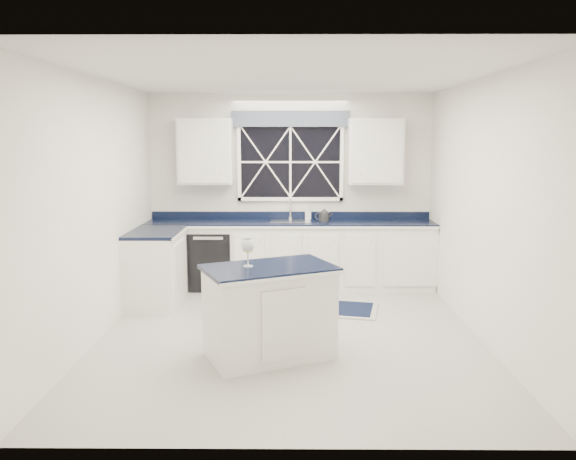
{
  "coord_description": "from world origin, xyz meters",
  "views": [
    {
      "loc": [
        0.03,
        -5.76,
        2.08
      ],
      "look_at": [
        -0.02,
        0.4,
        1.07
      ],
      "focal_mm": 35.0,
      "sensor_mm": 36.0,
      "label": 1
    }
  ],
  "objects_px": {
    "dishwasher": "(212,258)",
    "soap_bottle": "(308,213)",
    "island": "(269,312)",
    "faucet": "(290,208)",
    "wine_glass": "(248,246)",
    "kettle": "(324,215)"
  },
  "relations": [
    {
      "from": "island",
      "to": "kettle",
      "type": "xyz_separation_m",
      "value": [
        0.66,
        2.58,
        0.57
      ]
    },
    {
      "from": "faucet",
      "to": "dishwasher",
      "type": "bearing_deg",
      "value": -169.98
    },
    {
      "from": "dishwasher",
      "to": "kettle",
      "type": "relative_size",
      "value": 3.26
    },
    {
      "from": "faucet",
      "to": "soap_bottle",
      "type": "xyz_separation_m",
      "value": [
        0.25,
        0.03,
        -0.07
      ]
    },
    {
      "from": "faucet",
      "to": "wine_glass",
      "type": "height_order",
      "value": "faucet"
    },
    {
      "from": "dishwasher",
      "to": "faucet",
      "type": "height_order",
      "value": "faucet"
    },
    {
      "from": "faucet",
      "to": "kettle",
      "type": "distance_m",
      "value": 0.51
    },
    {
      "from": "wine_glass",
      "to": "dishwasher",
      "type": "bearing_deg",
      "value": 105.45
    },
    {
      "from": "dishwasher",
      "to": "soap_bottle",
      "type": "distance_m",
      "value": 1.51
    },
    {
      "from": "soap_bottle",
      "to": "island",
      "type": "bearing_deg",
      "value": -99.06
    },
    {
      "from": "faucet",
      "to": "island",
      "type": "distance_m",
      "value": 2.84
    },
    {
      "from": "island",
      "to": "soap_bottle",
      "type": "xyz_separation_m",
      "value": [
        0.44,
        2.78,
        0.58
      ]
    },
    {
      "from": "soap_bottle",
      "to": "wine_glass",
      "type": "bearing_deg",
      "value": -102.94
    },
    {
      "from": "island",
      "to": "wine_glass",
      "type": "bearing_deg",
      "value": 159.67
    },
    {
      "from": "island",
      "to": "faucet",
      "type": "bearing_deg",
      "value": 61.54
    },
    {
      "from": "kettle",
      "to": "soap_bottle",
      "type": "relative_size",
      "value": 1.35
    },
    {
      "from": "wine_glass",
      "to": "soap_bottle",
      "type": "xyz_separation_m",
      "value": [
        0.64,
        2.8,
        -0.05
      ]
    },
    {
      "from": "dishwasher",
      "to": "soap_bottle",
      "type": "bearing_deg",
      "value": 9.23
    },
    {
      "from": "dishwasher",
      "to": "faucet",
      "type": "relative_size",
      "value": 2.72
    },
    {
      "from": "wine_glass",
      "to": "kettle",
      "type": "bearing_deg",
      "value": 71.7
    },
    {
      "from": "wine_glass",
      "to": "soap_bottle",
      "type": "distance_m",
      "value": 2.87
    },
    {
      "from": "kettle",
      "to": "wine_glass",
      "type": "distance_m",
      "value": 2.74
    }
  ]
}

